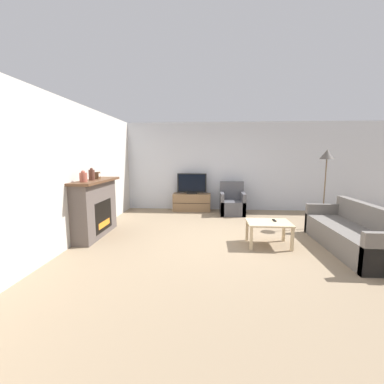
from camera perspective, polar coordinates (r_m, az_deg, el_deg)
name	(u,v)px	position (r m, az deg, el deg)	size (l,w,h in m)	color
ground_plane	(225,239)	(5.39, 7.30, -10.24)	(24.00, 24.00, 0.00)	#89755B
wall_back	(220,167)	(8.05, 6.27, 5.63)	(12.00, 0.06, 2.70)	silver
wall_left	(83,172)	(5.74, -23.06, 4.06)	(0.06, 12.00, 2.70)	beige
fireplace	(95,208)	(5.77, -20.69, -3.25)	(0.47, 1.56, 1.19)	#564C47
mantel_vase_left	(83,177)	(5.25, -23.01, 3.12)	(0.14, 0.14, 0.22)	#994C3D
mantel_vase_centre_left	(92,175)	(5.56, -21.40, 3.63)	(0.12, 0.12, 0.25)	#512D23
mantel_clock	(98,175)	(5.81, -20.22, 3.46)	(0.08, 0.11, 0.15)	brown
tv_stand	(192,202)	(7.90, -0.03, -2.27)	(1.14, 0.43, 0.54)	brown
tv	(192,184)	(7.82, -0.03, 1.74)	(0.89, 0.18, 0.61)	black
armchair	(232,204)	(7.57, 8.90, -2.60)	(0.70, 0.76, 0.93)	#4C4C51
coffee_table	(269,225)	(5.07, 16.67, -7.11)	(0.80, 0.62, 0.46)	#CCB289
remote	(274,220)	(5.16, 17.82, -6.02)	(0.05, 0.15, 0.02)	black
couch	(353,235)	(5.49, 32.19, -8.06)	(0.81, 2.21, 0.82)	#66605B
floor_lamp	(327,161)	(6.61, 27.75, 6.21)	(0.31, 0.31, 1.83)	black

